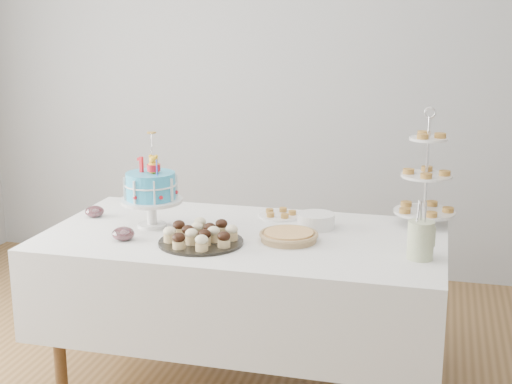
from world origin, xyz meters
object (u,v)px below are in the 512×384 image
(pastry_plate, at_px, (280,214))
(jam_bowl_a, at_px, (123,234))
(cupcake_tray, at_px, (201,234))
(tiered_stand, at_px, (426,176))
(plate_stack, at_px, (316,221))
(table, at_px, (244,278))
(utensil_pitcher, at_px, (421,238))
(jam_bowl_b, at_px, (95,212))
(pie, at_px, (289,236))
(birthday_cake, at_px, (151,202))

(pastry_plate, relative_size, jam_bowl_a, 2.08)
(cupcake_tray, xyz_separation_m, tiered_stand, (0.99, 0.58, 0.21))
(plate_stack, xyz_separation_m, jam_bowl_a, (-0.84, -0.43, -0.01))
(table, distance_m, jam_bowl_a, 0.63)
(plate_stack, xyz_separation_m, pastry_plate, (-0.22, 0.15, -0.02))
(tiered_stand, distance_m, utensil_pitcher, 0.57)
(tiered_stand, xyz_separation_m, jam_bowl_b, (-1.68, -0.29, -0.22))
(plate_stack, distance_m, jam_bowl_a, 0.95)
(table, bearing_deg, pie, -12.03)
(jam_bowl_a, distance_m, jam_bowl_b, 0.46)
(jam_bowl_b, height_order, utensil_pitcher, utensil_pitcher)
(pie, xyz_separation_m, tiered_stand, (0.60, 0.44, 0.22))
(table, height_order, jam_bowl_a, jam_bowl_a)
(table, relative_size, utensil_pitcher, 7.48)
(birthday_cake, bearing_deg, cupcake_tray, -16.03)
(birthday_cake, height_order, jam_bowl_b, birthday_cake)
(pie, xyz_separation_m, plate_stack, (0.09, 0.24, 0.01))
(cupcake_tray, distance_m, jam_bowl_b, 0.75)
(birthday_cake, distance_m, utensil_pitcher, 1.32)
(pie, height_order, jam_bowl_a, jam_bowl_a)
(cupcake_tray, distance_m, utensil_pitcher, 0.99)
(birthday_cake, bearing_deg, utensil_pitcher, 8.17)
(tiered_stand, bearing_deg, jam_bowl_a, -155.30)
(pie, relative_size, jam_bowl_b, 2.80)
(plate_stack, relative_size, utensil_pitcher, 0.73)
(tiered_stand, bearing_deg, jam_bowl_b, -170.12)
(table, xyz_separation_m, tiered_stand, (0.84, 0.39, 0.48))
(birthday_cake, height_order, pastry_plate, birthday_cake)
(tiered_stand, xyz_separation_m, jam_bowl_a, (-1.36, -0.63, -0.22))
(pie, height_order, tiered_stand, tiered_stand)
(jam_bowl_a, bearing_deg, pastry_plate, 42.80)
(jam_bowl_b, bearing_deg, table, -6.63)
(birthday_cake, bearing_deg, tiered_stand, 31.33)
(utensil_pitcher, bearing_deg, pastry_plate, 128.44)
(table, relative_size, cupcake_tray, 4.85)
(jam_bowl_b, xyz_separation_m, utensil_pitcher, (1.68, -0.25, 0.06))
(birthday_cake, xyz_separation_m, pie, (0.71, -0.05, -0.10))
(pie, distance_m, utensil_pitcher, 0.62)
(birthday_cake, distance_m, jam_bowl_b, 0.39)
(table, distance_m, tiered_stand, 1.04)
(plate_stack, bearing_deg, utensil_pitcher, -33.78)
(table, relative_size, tiered_stand, 3.22)
(jam_bowl_a, height_order, jam_bowl_b, jam_bowl_a)
(table, xyz_separation_m, pie, (0.24, -0.05, 0.25))
(table, relative_size, jam_bowl_b, 19.26)
(utensil_pitcher, bearing_deg, jam_bowl_a, 165.89)
(plate_stack, bearing_deg, cupcake_tray, -140.54)
(birthday_cake, bearing_deg, table, 14.91)
(table, distance_m, cupcake_tray, 0.37)
(table, relative_size, pastry_plate, 8.64)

